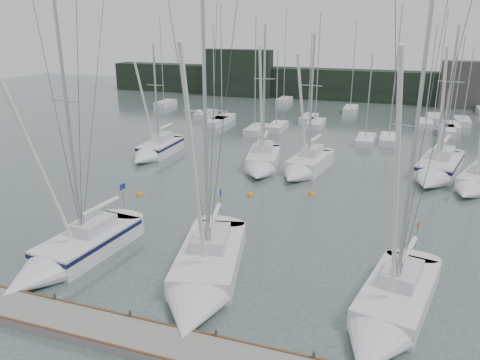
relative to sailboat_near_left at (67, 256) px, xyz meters
name	(u,v)px	position (x,y,z in m)	size (l,w,h in m)	color
ground	(210,286)	(8.07, 0.65, -0.58)	(160.00, 160.00, 0.00)	#44524F
dock	(161,344)	(8.07, -4.35, -0.38)	(24.00, 2.00, 0.40)	slate
far_treeline	(355,85)	(8.07, 62.65, 1.92)	(90.00, 4.00, 5.00)	black
far_building_left	(238,73)	(-11.93, 60.65, 3.42)	(12.00, 3.00, 8.00)	black
far_building_right	(476,85)	(26.07, 60.65, 2.92)	(10.00, 3.00, 7.00)	#42403D
mast_forest	(352,121)	(10.16, 42.39, -0.10)	(54.54, 28.31, 14.76)	white
sailboat_near_left	(67,256)	(0.00, 0.00, 0.00)	(3.61, 9.48, 14.73)	white
sailboat_near_center	(202,280)	(7.89, 0.19, -0.05)	(5.30, 10.74, 14.59)	white
sailboat_near_right	(387,316)	(16.55, 0.16, -0.07)	(4.47, 9.57, 14.43)	white
sailboat_mid_a	(154,151)	(-6.18, 20.50, 0.03)	(2.71, 7.99, 11.37)	white
sailboat_mid_b	(262,164)	(4.94, 19.79, 0.03)	(4.07, 8.51, 13.14)	white
sailboat_mid_c	(304,168)	(8.70, 19.97, 0.04)	(3.72, 8.19, 12.41)	white
sailboat_mid_d	(436,171)	(19.37, 22.52, 0.08)	(4.93, 9.99, 13.26)	white
sailboat_mid_e	(475,184)	(22.08, 20.28, -0.03)	(4.56, 7.49, 11.97)	white
buoy_a	(250,196)	(5.97, 13.47, -0.58)	(0.53, 0.53, 0.53)	orange
buoy_b	(312,195)	(10.34, 15.24, -0.58)	(0.53, 0.53, 0.53)	orange
buoy_c	(140,195)	(-2.01, 10.77, -0.58)	(0.57, 0.57, 0.57)	orange
seagull	(199,112)	(7.40, 1.37, 8.00)	(0.99, 0.48, 0.20)	silver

